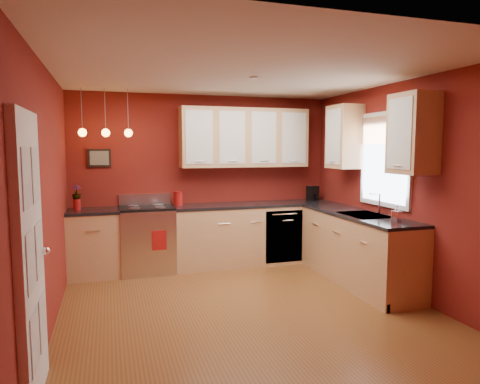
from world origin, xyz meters
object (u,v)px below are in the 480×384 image
object	(u,v)px
soap_pump	(397,213)
gas_range	(147,239)
coffee_maker	(313,194)
red_canister	(178,198)
sink	(365,217)

from	to	relation	value
soap_pump	gas_range	bearing A→B (deg)	142.61
coffee_maker	soap_pump	distance (m)	2.13
gas_range	soap_pump	world-z (taller)	soap_pump
red_canister	coffee_maker	bearing A→B (deg)	-0.38
gas_range	coffee_maker	xyz separation A→B (m)	(2.68, 0.08, 0.57)
gas_range	coffee_maker	world-z (taller)	coffee_maker
sink	soap_pump	world-z (taller)	sink
gas_range	red_canister	xyz separation A→B (m)	(0.47, 0.09, 0.57)
sink	coffee_maker	size ratio (longest dim) A/B	3.00
sink	soap_pump	size ratio (longest dim) A/B	3.70
coffee_maker	gas_range	bearing A→B (deg)	166.26
sink	red_canister	bearing A→B (deg)	143.49
coffee_maker	soap_pump	size ratio (longest dim) A/B	1.23
sink	coffee_maker	world-z (taller)	sink
sink	red_canister	world-z (taller)	sink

